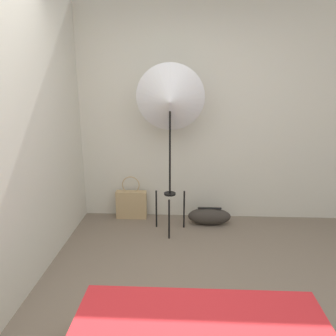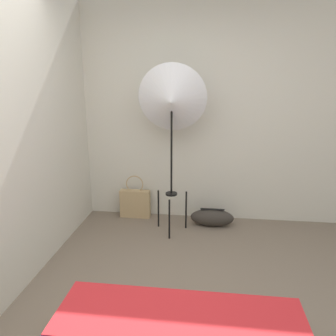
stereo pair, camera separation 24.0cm
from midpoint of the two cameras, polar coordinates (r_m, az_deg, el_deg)
The scene contains 5 objects.
wall_back at distance 4.00m, azimuth 5.65°, elevation 9.17°, with size 8.00×0.05×2.60m.
wall_side_left at distance 3.16m, azimuth -19.81°, elevation 6.63°, with size 0.05×8.00×2.60m.
photo_umbrella at distance 3.51m, azimuth 2.63°, elevation 11.51°, with size 0.74×0.37×1.89m.
tote_bag at distance 4.21m, azimuth -4.11°, elevation -6.11°, with size 0.38×0.10×0.55m.
duffel_bag at distance 4.04m, azimuth 9.39°, elevation -8.54°, with size 0.52×0.21×0.21m.
Camera 2 is at (0.22, -1.78, 1.75)m, focal length 35.00 mm.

